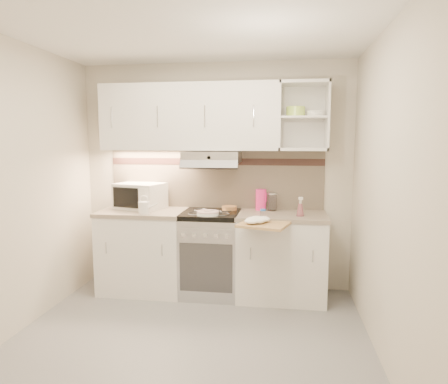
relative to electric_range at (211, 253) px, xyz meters
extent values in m
plane|color=gray|center=(0.00, -1.10, -0.45)|extent=(3.00, 3.00, 0.00)
cube|color=beige|center=(0.00, 0.30, 0.80)|extent=(3.00, 0.04, 2.50)
cube|color=beige|center=(0.00, -2.50, 0.80)|extent=(3.00, 0.04, 2.50)
cube|color=beige|center=(-1.50, -1.10, 0.80)|extent=(0.04, 2.80, 2.50)
cube|color=beige|center=(1.50, -1.10, 0.80)|extent=(0.04, 2.80, 2.50)
cube|color=white|center=(0.00, -1.10, 2.05)|extent=(3.00, 2.80, 0.04)
cube|color=#C6B299|center=(0.00, 0.29, 0.77)|extent=(2.40, 0.02, 0.64)
cube|color=#311E1B|center=(0.00, 0.28, 0.97)|extent=(2.40, 0.01, 0.08)
cube|color=white|center=(-0.25, 0.13, 1.45)|extent=(1.90, 0.34, 0.70)
cube|color=white|center=(0.95, 0.13, 1.45)|extent=(0.50, 0.34, 0.70)
cylinder|color=#B1DA54|center=(0.87, 0.13, 1.50)|extent=(0.19, 0.19, 0.10)
cylinder|color=white|center=(1.07, 0.13, 1.48)|extent=(0.18, 0.18, 0.06)
cube|color=#B7B7BC|center=(0.00, 0.10, 1.03)|extent=(0.60, 0.40, 0.12)
cube|color=white|center=(-0.75, 0.00, -0.02)|extent=(0.90, 0.60, 0.86)
cube|color=gray|center=(-0.75, 0.00, 0.43)|extent=(0.92, 0.62, 0.04)
cube|color=white|center=(0.75, 0.00, -0.02)|extent=(0.90, 0.60, 0.86)
cube|color=gray|center=(0.75, 0.00, 0.43)|extent=(0.92, 0.62, 0.04)
cube|color=#B7B7BC|center=(0.00, 0.00, -0.03)|extent=(0.60, 0.58, 0.85)
cube|color=black|center=(0.00, 0.00, 0.42)|extent=(0.60, 0.60, 0.05)
cube|color=silver|center=(-0.82, 0.12, 0.59)|extent=(0.58, 0.49, 0.28)
cube|color=black|center=(-0.82, -0.07, 0.59)|extent=(0.32, 0.11, 0.22)
cylinder|color=white|center=(-0.66, -0.20, 0.51)|extent=(0.12, 0.12, 0.13)
cone|color=white|center=(-0.58, -0.22, 0.53)|extent=(0.16, 0.06, 0.10)
torus|color=white|center=(-0.66, -0.20, 0.59)|extent=(0.10, 0.03, 0.10)
cylinder|color=white|center=(0.00, -0.18, 0.46)|extent=(0.22, 0.22, 0.01)
cylinder|color=white|center=(0.00, -0.18, 0.47)|extent=(0.22, 0.22, 0.01)
cylinder|color=white|center=(0.00, -0.18, 0.48)|extent=(0.22, 0.22, 0.01)
cube|color=silver|center=(0.00, -0.18, 0.49)|extent=(0.14, 0.07, 0.01)
cylinder|color=#A96942|center=(0.18, 0.16, 0.47)|extent=(0.16, 0.16, 0.04)
cylinder|color=#F6287F|center=(0.52, 0.20, 0.56)|extent=(0.11, 0.11, 0.23)
cube|color=#F6287F|center=(0.58, 0.19, 0.59)|extent=(0.02, 0.03, 0.10)
cylinder|color=white|center=(0.64, 0.19, 0.54)|extent=(0.10, 0.10, 0.18)
cylinder|color=#B7B7BC|center=(0.64, 0.19, 0.63)|extent=(0.10, 0.10, 0.02)
cylinder|color=white|center=(0.56, -0.22, 0.48)|extent=(0.05, 0.05, 0.07)
cylinder|color=blue|center=(0.56, -0.22, 0.52)|extent=(0.06, 0.06, 0.02)
cone|color=pink|center=(0.93, -0.10, 0.51)|extent=(0.08, 0.08, 0.13)
cube|color=tan|center=(0.58, -0.42, 0.42)|extent=(0.52, 0.49, 0.02)
camera|label=1|loc=(0.74, -4.11, 1.20)|focal=32.00mm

